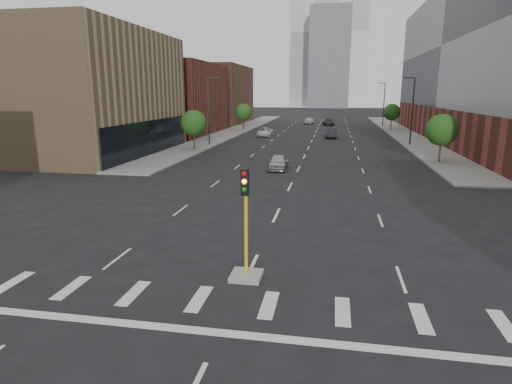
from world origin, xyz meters
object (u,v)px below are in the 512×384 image
(car_mid_right, at_px, (331,133))
(car_deep_right, at_px, (328,122))
(car_near_left, at_px, (278,162))
(car_distant, at_px, (309,121))
(median_traffic_signal, at_px, (246,255))
(car_far_left, at_px, (265,132))

(car_mid_right, bearing_deg, car_deep_right, 92.80)
(car_near_left, distance_m, car_deep_right, 56.20)
(car_near_left, distance_m, car_distant, 59.37)
(car_near_left, xyz_separation_m, car_mid_right, (4.70, 29.66, 0.08))
(car_mid_right, bearing_deg, car_near_left, -98.14)
(car_mid_right, xyz_separation_m, car_distant, (-5.28, 29.71, -0.00))
(car_deep_right, relative_size, car_distant, 1.11)
(car_distant, bearing_deg, car_deep_right, -31.47)
(car_deep_right, bearing_deg, median_traffic_signal, -100.45)
(car_mid_right, bearing_deg, median_traffic_signal, -92.16)
(car_far_left, relative_size, car_deep_right, 0.98)
(car_distant, bearing_deg, car_far_left, -95.57)
(car_deep_right, bearing_deg, car_distant, 133.99)
(car_far_left, relative_size, car_distant, 1.09)
(median_traffic_signal, xyz_separation_m, car_deep_right, (1.96, 80.41, -0.25))
(car_near_left, height_order, car_distant, car_distant)
(car_mid_right, distance_m, car_deep_right, 26.43)
(car_mid_right, height_order, car_deep_right, car_mid_right)
(car_far_left, bearing_deg, car_deep_right, 67.44)
(car_near_left, bearing_deg, car_far_left, 100.99)
(median_traffic_signal, bearing_deg, car_near_left, 94.34)
(car_deep_right, bearing_deg, car_mid_right, -97.12)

